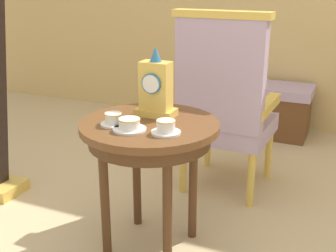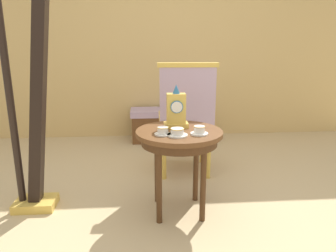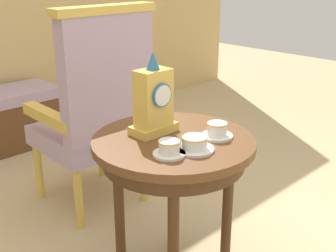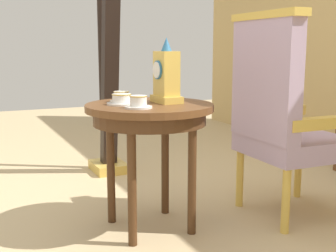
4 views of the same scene
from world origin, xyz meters
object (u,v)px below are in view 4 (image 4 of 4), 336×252
(teacup_left, at_px, (121,97))
(armchair, at_px, (281,114))
(teacup_right, at_px, (122,100))
(mantel_clock, at_px, (166,77))
(teacup_center, at_px, (138,103))
(side_table, at_px, (150,120))
(harp, at_px, (108,75))

(teacup_left, distance_m, armchair, 0.89)
(teacup_right, distance_m, mantel_clock, 0.27)
(mantel_clock, distance_m, armchair, 0.68)
(teacup_center, distance_m, mantel_clock, 0.28)
(side_table, relative_size, teacup_center, 5.15)
(armchair, bearing_deg, teacup_left, -108.45)
(side_table, xyz_separation_m, mantel_clock, (-0.01, 0.10, 0.22))
(side_table, bearing_deg, teacup_right, -102.08)
(teacup_right, distance_m, teacup_center, 0.17)
(teacup_center, relative_size, mantel_clock, 0.39)
(teacup_left, distance_m, harp, 1.03)
(side_table, relative_size, harp, 0.36)
(mantel_clock, distance_m, harp, 1.12)
(teacup_right, height_order, teacup_center, teacup_center)
(teacup_left, xyz_separation_m, harp, (-1.00, 0.24, 0.05))
(teacup_left, bearing_deg, harp, 166.27)
(armchair, relative_size, harp, 0.62)
(mantel_clock, bearing_deg, armchair, 75.48)
(mantel_clock, relative_size, armchair, 0.29)
(teacup_right, xyz_separation_m, harp, (-1.10, 0.28, 0.05))
(side_table, distance_m, mantel_clock, 0.24)
(harp, bearing_deg, teacup_center, -11.21)
(teacup_left, height_order, teacup_right, teacup_left)
(mantel_clock, height_order, harp, harp)
(teacup_center, xyz_separation_m, harp, (-1.26, 0.25, 0.05))
(teacup_center, distance_m, armchair, 0.85)
(mantel_clock, xyz_separation_m, harp, (-1.12, 0.04, -0.06))
(side_table, xyz_separation_m, teacup_left, (-0.13, -0.11, 0.11))
(teacup_center, height_order, armchair, armchair)
(side_table, distance_m, teacup_right, 0.18)
(teacup_center, height_order, harp, harp)
(side_table, relative_size, armchair, 0.59)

